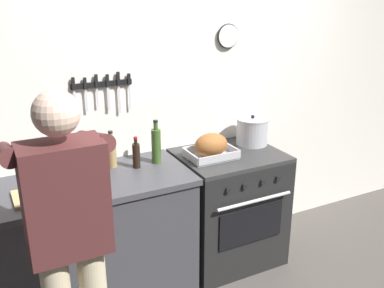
# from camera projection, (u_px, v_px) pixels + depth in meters

# --- Properties ---
(wall_back) EXTENTS (6.00, 0.13, 2.60)m
(wall_back) POSITION_uv_depth(u_px,v_px,m) (182.00, 94.00, 3.32)
(wall_back) COLOR white
(wall_back) RESTS_ON ground
(counter_block) EXTENTS (2.03, 0.65, 0.90)m
(counter_block) POSITION_uv_depth(u_px,v_px,m) (38.00, 254.00, 2.78)
(counter_block) COLOR #38383D
(counter_block) RESTS_ON ground
(stove) EXTENTS (0.76, 0.67, 0.90)m
(stove) POSITION_uv_depth(u_px,v_px,m) (228.00, 207.00, 3.40)
(stove) COLOR black
(stove) RESTS_ON ground
(person_cook) EXTENTS (0.51, 0.63, 1.66)m
(person_cook) POSITION_uv_depth(u_px,v_px,m) (68.00, 232.00, 2.10)
(person_cook) COLOR #C6B793
(person_cook) RESTS_ON ground
(roasting_pan) EXTENTS (0.35, 0.26, 0.18)m
(roasting_pan) POSITION_uv_depth(u_px,v_px,m) (211.00, 147.00, 3.14)
(roasting_pan) COLOR #B7B7BC
(roasting_pan) RESTS_ON stove
(stock_pot) EXTENTS (0.25, 0.25, 0.24)m
(stock_pot) POSITION_uv_depth(u_px,v_px,m) (252.00, 131.00, 3.41)
(stock_pot) COLOR #B7B7BC
(stock_pot) RESTS_ON stove
(cutting_board) EXTENTS (0.36, 0.24, 0.02)m
(cutting_board) POSITION_uv_depth(u_px,v_px,m) (45.00, 194.00, 2.58)
(cutting_board) COLOR tan
(cutting_board) RESTS_ON counter_block
(bottle_vinegar) EXTENTS (0.06, 0.06, 0.26)m
(bottle_vinegar) POSITION_uv_depth(u_px,v_px,m) (112.00, 152.00, 2.97)
(bottle_vinegar) COLOR #997F4C
(bottle_vinegar) RESTS_ON counter_block
(bottle_dish_soap) EXTENTS (0.07, 0.07, 0.20)m
(bottle_dish_soap) POSITION_uv_depth(u_px,v_px,m) (49.00, 164.00, 2.83)
(bottle_dish_soap) COLOR #338CCC
(bottle_dish_soap) RESTS_ON counter_block
(bottle_soy_sauce) EXTENTS (0.05, 0.05, 0.22)m
(bottle_soy_sauce) POSITION_uv_depth(u_px,v_px,m) (136.00, 155.00, 2.96)
(bottle_soy_sauce) COLOR black
(bottle_soy_sauce) RESTS_ON counter_block
(bottle_olive_oil) EXTENTS (0.07, 0.07, 0.31)m
(bottle_olive_oil) POSITION_uv_depth(u_px,v_px,m) (156.00, 145.00, 3.04)
(bottle_olive_oil) COLOR #385623
(bottle_olive_oil) RESTS_ON counter_block
(bottle_hot_sauce) EXTENTS (0.04, 0.04, 0.16)m
(bottle_hot_sauce) POSITION_uv_depth(u_px,v_px,m) (102.00, 164.00, 2.89)
(bottle_hot_sauce) COLOR red
(bottle_hot_sauce) RESTS_ON counter_block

